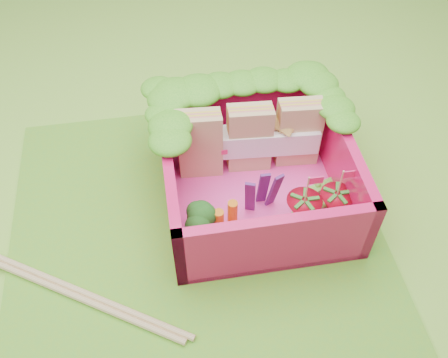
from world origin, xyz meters
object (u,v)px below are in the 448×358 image
chopsticks (52,283)px  broccoli (197,221)px  strawberry_left (303,211)px  strawberry_right (335,204)px  bento_box (257,173)px  sandwich_stack (250,139)px

chopsticks → broccoli: bearing=10.8°
strawberry_left → strawberry_right: (0.24, 0.03, -0.01)m
bento_box → strawberry_left: bearing=-50.2°
strawberry_right → sandwich_stack: bearing=130.5°
sandwich_stack → chopsticks: size_ratio=0.61×
broccoli → sandwich_stack: bearing=51.9°
strawberry_left → chopsticks: 1.73m
sandwich_stack → bento_box: bearing=-91.2°
bento_box → strawberry_left: bento_box is taller
broccoli → chopsticks: (-0.98, -0.19, -0.21)m
bento_box → chopsticks: bento_box is taller
bento_box → sandwich_stack: 0.30m
sandwich_stack → chopsticks: sandwich_stack is taller
bento_box → sandwich_stack: sandwich_stack is taller
bento_box → sandwich_stack: (0.01, 0.29, 0.05)m
broccoli → chopsticks: bearing=-169.2°
bento_box → broccoli: bento_box is taller
strawberry_right → chopsticks: size_ratio=0.27×
sandwich_stack → strawberry_right: bearing=-49.5°
bento_box → sandwich_stack: bearing=88.8°
strawberry_left → strawberry_right: strawberry_left is taller
chopsticks → sandwich_stack: bearing=28.7°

